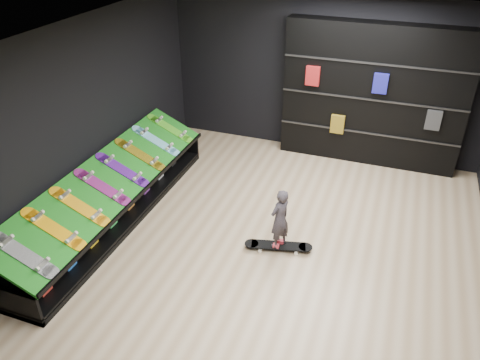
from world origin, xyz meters
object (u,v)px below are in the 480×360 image
(floor_skateboard, at_px, (278,247))
(back_shelving, at_px, (373,96))
(display_rack, at_px, (114,204))
(child, at_px, (279,229))

(floor_skateboard, bearing_deg, back_shelving, 61.87)
(display_rack, relative_size, floor_skateboard, 4.59)
(back_shelving, height_order, child, back_shelving)
(display_rack, distance_m, back_shelving, 4.93)
(floor_skateboard, distance_m, child, 0.33)
(child, bearing_deg, back_shelving, -165.63)
(display_rack, relative_size, child, 8.09)
(floor_skateboard, relative_size, child, 1.76)
(floor_skateboard, bearing_deg, display_rack, 168.14)
(floor_skateboard, height_order, child, child)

